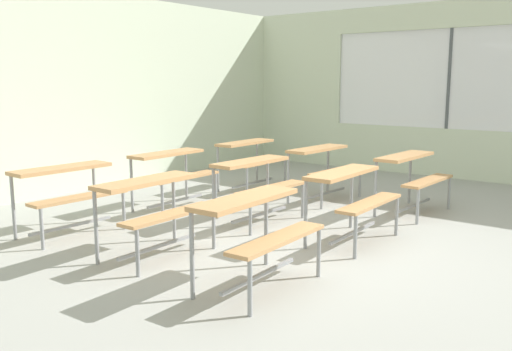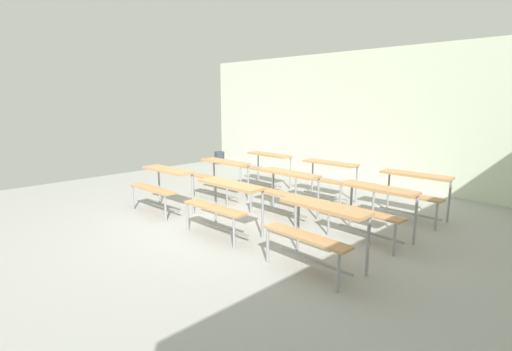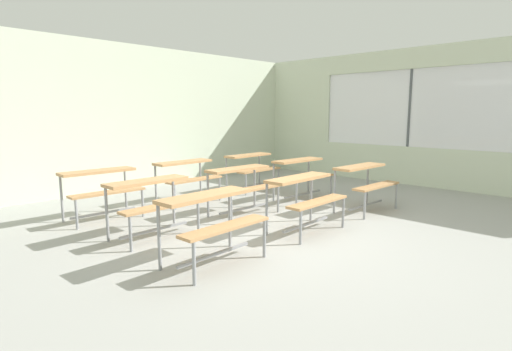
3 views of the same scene
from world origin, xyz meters
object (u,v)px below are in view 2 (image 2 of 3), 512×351
Objects in this scene: desk_bench_r0c0 at (163,180)px; desk_bench_r1c0 at (221,170)px; desk_bench_r0c1 at (225,196)px; desk_bench_r0c2 at (318,222)px; desk_bench_r2c1 at (327,172)px; desk_bench_r2c0 at (266,162)px; desk_bench_r1c1 at (285,183)px; desk_bench_r2c2 at (412,185)px; desk_bench_r1c2 at (373,200)px; trash_bin at (219,158)px.

desk_bench_r0c0 is 1.26m from desk_bench_r1c0.
desk_bench_r0c0 is at bearing -93.62° from desk_bench_r1c0.
desk_bench_r0c1 is 1.62m from desk_bench_r0c2.
desk_bench_r2c0 is at bearing 179.15° from desk_bench_r2c1.
desk_bench_r2c1 is at bearing 95.56° from desk_bench_r1c1.
desk_bench_r1c2 is at bearing -91.27° from desk_bench_r2c2.
desk_bench_r1c0 is at bearing -178.11° from desk_bench_r1c1.
desk_bench_r0c0 is at bearing -122.54° from desk_bench_r2c1.
desk_bench_r0c2 is 1.00× the size of desk_bench_r2c2.
desk_bench_r0c1 is 2.02m from desk_bench_r1c0.
desk_bench_r1c2 is (3.23, 1.30, 0.00)m from desk_bench_r0c0.
desk_bench_r1c1 reaches higher than trash_bin.
desk_bench_r2c1 is (1.53, 1.34, 0.00)m from desk_bench_r1c0.
desk_bench_r1c0 is 1.00× the size of desk_bench_r2c0.
desk_bench_r1c0 is 1.00× the size of desk_bench_r2c2.
desk_bench_r1c2 and desk_bench_r2c1 have the same top height.
desk_bench_r1c0 is at bearing -177.00° from desk_bench_r1c2.
desk_bench_r1c1 is (0.04, 1.26, 0.00)m from desk_bench_r0c1.
desk_bench_r2c1 is at bearing 39.91° from desk_bench_r1c0.
desk_bench_r2c2 is (-0.02, 2.59, 0.00)m from desk_bench_r0c2.
desk_bench_r2c1 is (-1.65, 1.31, 0.00)m from desk_bench_r1c2.
desk_bench_r1c0 and desk_bench_r1c2 have the same top height.
desk_bench_r1c0 is at bearing -158.63° from desk_bench_r2c2.
desk_bench_r0c1 reaches higher than trash_bin.
desk_bench_r0c2 is at bearing -2.01° from desk_bench_r0c0.
desk_bench_r0c0 is at bearing -178.11° from desk_bench_r0c2.
desk_bench_r2c2 is at bearing 57.03° from desk_bench_r0c1.
desk_bench_r1c0 is 1.00× the size of desk_bench_r2c1.
desk_bench_r0c2 is 1.00× the size of desk_bench_r2c0.
desk_bench_r1c1 is at bearing 35.08° from desk_bench_r0c0.
desk_bench_r1c2 is 1.01× the size of desk_bench_r2c2.
desk_bench_r2c1 reaches higher than trash_bin.
desk_bench_r0c1 is at bearing -39.73° from desk_bench_r1c0.
desk_bench_r0c0 is 4.14m from desk_bench_r2c2.
trash_bin is (-3.17, 1.31, -0.38)m from desk_bench_r2c0.
desk_bench_r0c2 is at bearing -1.44° from desk_bench_r0c1.
desk_bench_r0c0 is at bearing -88.26° from desk_bench_r2c0.
desk_bench_r1c0 is 2.04m from desk_bench_r2c1.
desk_bench_r1c0 and desk_bench_r2c1 have the same top height.
desk_bench_r1c2 is at bearing 19.75° from desk_bench_r0c0.
desk_bench_r0c0 reaches higher than trash_bin.
desk_bench_r1c1 is 0.99× the size of desk_bench_r1c2.
trash_bin is at bearing 166.99° from desk_bench_r2c2.
desk_bench_r0c1 is at bearing -56.04° from desk_bench_r2c0.
desk_bench_r0c0 is at bearing 179.00° from desk_bench_r0c1.
trash_bin is (-4.75, 1.30, -0.38)m from desk_bench_r2c1.
desk_bench_r0c1 is at bearing -1.79° from desk_bench_r0c0.
desk_bench_r0c0 and desk_bench_r1c1 have the same top height.
desk_bench_r0c2 is 1.29m from desk_bench_r1c2.
desk_bench_r1c0 is at bearing 160.34° from desk_bench_r0c2.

